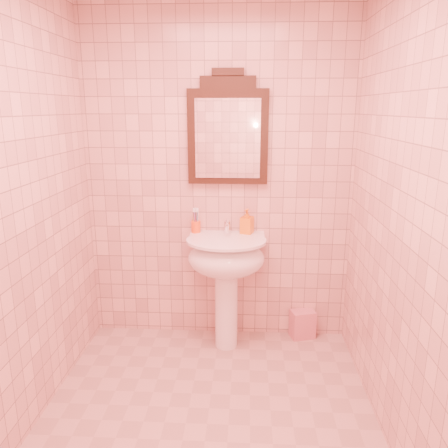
# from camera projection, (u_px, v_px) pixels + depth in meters

# --- Properties ---
(floor) EXTENTS (2.20, 2.20, 0.00)m
(floor) POSITION_uv_depth(u_px,v_px,m) (207.00, 424.00, 2.54)
(floor) COLOR tan
(floor) RESTS_ON ground
(back_wall) EXTENTS (2.00, 0.02, 2.50)m
(back_wall) POSITION_uv_depth(u_px,v_px,m) (219.00, 181.00, 3.28)
(back_wall) COLOR beige
(back_wall) RESTS_ON floor
(pedestal_sink) EXTENTS (0.58, 0.58, 0.86)m
(pedestal_sink) POSITION_uv_depth(u_px,v_px,m) (226.00, 265.00, 3.21)
(pedestal_sink) COLOR white
(pedestal_sink) RESTS_ON floor
(faucet) EXTENTS (0.04, 0.16, 0.11)m
(faucet) POSITION_uv_depth(u_px,v_px,m) (227.00, 226.00, 3.27)
(faucet) COLOR white
(faucet) RESTS_ON pedestal_sink
(mirror) EXTENTS (0.58, 0.06, 0.82)m
(mirror) POSITION_uv_depth(u_px,v_px,m) (228.00, 132.00, 3.16)
(mirror) COLOR black
(mirror) RESTS_ON back_wall
(toothbrush_cup) EXTENTS (0.07, 0.07, 0.16)m
(toothbrush_cup) POSITION_uv_depth(u_px,v_px,m) (196.00, 226.00, 3.31)
(toothbrush_cup) COLOR #FB5115
(toothbrush_cup) RESTS_ON pedestal_sink
(soap_dispenser) EXTENTS (0.11, 0.11, 0.19)m
(soap_dispenser) POSITION_uv_depth(u_px,v_px,m) (247.00, 221.00, 3.27)
(soap_dispenser) COLOR orange
(soap_dispenser) RESTS_ON pedestal_sink
(towel) EXTENTS (0.21, 0.17, 0.23)m
(towel) POSITION_uv_depth(u_px,v_px,m) (302.00, 324.00, 3.48)
(towel) COLOR #C8757A
(towel) RESTS_ON floor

